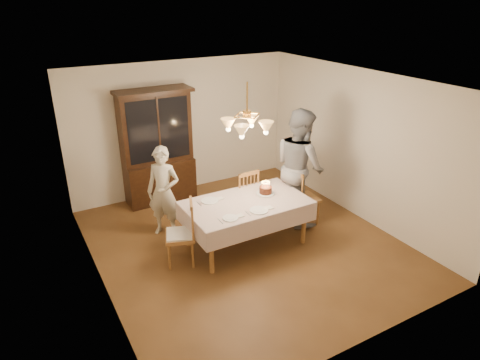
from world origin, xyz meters
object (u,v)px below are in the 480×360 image
china_hutch (157,149)px  dining_table (246,206)px  chair_far_side (243,198)px  elderly_woman (164,192)px  birthday_cake (266,190)px

china_hutch → dining_table: bearing=-74.7°
chair_far_side → elderly_woman: bearing=168.2°
dining_table → china_hutch: china_hutch is taller
china_hutch → elderly_woman: size_ratio=1.42×
chair_far_side → elderly_woman: elderly_woman is taller
chair_far_side → birthday_cake: size_ratio=3.33×
birthday_cake → elderly_woman: bearing=148.5°
dining_table → birthday_cake: (0.42, 0.10, 0.13)m
dining_table → chair_far_side: size_ratio=1.90×
china_hutch → chair_far_side: 1.93m
china_hutch → elderly_woman: bearing=-106.2°
birthday_cake → chair_far_side: bearing=97.8°
china_hutch → chair_far_side: china_hutch is taller
china_hutch → birthday_cake: 2.40m
chair_far_side → elderly_woman: size_ratio=0.66×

